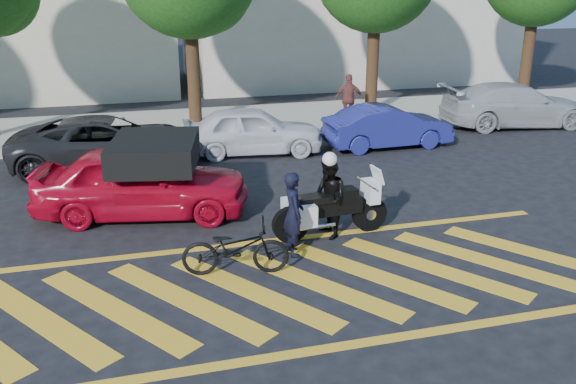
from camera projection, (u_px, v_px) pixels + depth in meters
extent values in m
plane|color=black|center=(287.00, 287.00, 10.26)|extent=(90.00, 90.00, 0.00)
cube|color=#9E998E|center=(196.00, 125.00, 21.14)|extent=(60.00, 5.00, 0.15)
cube|color=gold|center=(40.00, 319.00, 9.29)|extent=(2.43, 3.21, 0.01)
cube|color=gold|center=(115.00, 309.00, 9.56)|extent=(2.43, 3.21, 0.01)
cube|color=gold|center=(185.00, 300.00, 9.83)|extent=(2.43, 3.21, 0.01)
cube|color=gold|center=(252.00, 291.00, 10.11)|extent=(2.43, 3.21, 0.01)
cube|color=gold|center=(315.00, 283.00, 10.38)|extent=(2.43, 3.21, 0.01)
cube|color=gold|center=(375.00, 275.00, 10.66)|extent=(2.43, 3.21, 0.01)
cube|color=gold|center=(432.00, 267.00, 10.93)|extent=(2.43, 3.21, 0.01)
cube|color=gold|center=(486.00, 260.00, 11.21)|extent=(2.43, 3.21, 0.01)
cube|color=gold|center=(537.00, 254.00, 11.48)|extent=(2.43, 3.21, 0.01)
cube|color=gold|center=(322.00, 349.00, 8.53)|extent=(12.00, 0.20, 0.01)
cube|color=gold|center=(262.00, 242.00, 11.99)|extent=(12.00, 0.20, 0.01)
cylinder|color=black|center=(193.00, 69.00, 20.50)|extent=(0.44, 0.44, 4.00)
cylinder|color=black|center=(373.00, 62.00, 22.12)|extent=(0.44, 0.44, 4.00)
cylinder|color=black|center=(527.00, 56.00, 23.74)|extent=(0.44, 0.44, 4.00)
imported|color=black|center=(293.00, 214.00, 11.23)|extent=(0.40, 0.60, 1.61)
imported|color=black|center=(235.00, 248.00, 10.56)|extent=(1.94, 0.96, 0.98)
cylinder|color=black|center=(290.00, 225.00, 11.89)|extent=(0.73, 0.21, 0.73)
cylinder|color=silver|center=(290.00, 225.00, 11.89)|extent=(0.23, 0.19, 0.22)
cylinder|color=black|center=(369.00, 214.00, 12.42)|extent=(0.73, 0.21, 0.73)
cylinder|color=silver|center=(369.00, 214.00, 12.42)|extent=(0.23, 0.19, 0.22)
cube|color=black|center=(329.00, 207.00, 12.05)|extent=(1.39, 0.38, 0.33)
cube|color=black|center=(344.00, 194.00, 12.08)|extent=(0.52, 0.36, 0.24)
cube|color=black|center=(316.00, 199.00, 11.89)|extent=(0.63, 0.42, 0.13)
cube|color=silver|center=(371.00, 191.00, 12.26)|extent=(0.27, 0.48, 0.44)
cube|color=silver|center=(294.00, 207.00, 12.12)|extent=(0.51, 0.23, 0.42)
cube|color=silver|center=(304.00, 217.00, 11.61)|extent=(0.51, 0.23, 0.42)
imported|color=black|center=(329.00, 198.00, 11.99)|extent=(0.67, 0.83, 1.62)
imported|color=#B50821|center=(142.00, 181.00, 13.10)|extent=(4.80, 2.70, 1.54)
imported|color=black|center=(108.00, 143.00, 16.40)|extent=(5.22, 2.72, 1.40)
imported|color=silver|center=(252.00, 130.00, 17.76)|extent=(4.28, 2.16, 1.40)
imported|color=navy|center=(388.00, 127.00, 18.46)|extent=(3.92, 1.45, 1.28)
imported|color=#9EA2A5|center=(515.00, 105.00, 21.04)|extent=(5.35, 2.72, 1.49)
imported|color=brown|center=(349.00, 99.00, 20.78)|extent=(1.05, 0.62, 1.69)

